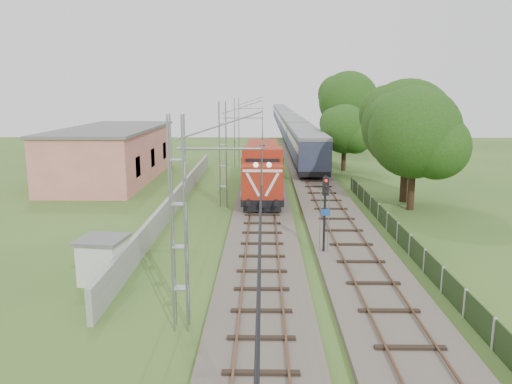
{
  "coord_description": "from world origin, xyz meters",
  "views": [
    {
      "loc": [
        0.05,
        -25.39,
        8.8
      ],
      "look_at": [
        -0.42,
        6.96,
        2.2
      ],
      "focal_mm": 35.0,
      "sensor_mm": 36.0,
      "label": 1
    }
  ],
  "objects_px": {
    "locomotive": "(263,168)",
    "coach_rake": "(286,120)",
    "relay_hut": "(103,260)",
    "signal_post": "(325,202)"
  },
  "relations": [
    {
      "from": "signal_post",
      "to": "relay_hut",
      "type": "relative_size",
      "value": 1.89
    },
    {
      "from": "locomotive",
      "to": "coach_rake",
      "type": "bearing_deg",
      "value": 85.59
    },
    {
      "from": "coach_rake",
      "to": "relay_hut",
      "type": "distance_m",
      "value": 86.31
    },
    {
      "from": "signal_post",
      "to": "relay_hut",
      "type": "xyz_separation_m",
      "value": [
        -10.73,
        -3.71,
        -1.96
      ]
    },
    {
      "from": "signal_post",
      "to": "relay_hut",
      "type": "height_order",
      "value": "signal_post"
    },
    {
      "from": "coach_rake",
      "to": "signal_post",
      "type": "height_order",
      "value": "signal_post"
    },
    {
      "from": "coach_rake",
      "to": "relay_hut",
      "type": "height_order",
      "value": "coach_rake"
    },
    {
      "from": "relay_hut",
      "to": "coach_rake",
      "type": "bearing_deg",
      "value": 81.74
    },
    {
      "from": "locomotive",
      "to": "signal_post",
      "type": "distance_m",
      "value": 17.24
    },
    {
      "from": "coach_rake",
      "to": "relay_hut",
      "type": "xyz_separation_m",
      "value": [
        -12.4,
        -85.4,
        -1.57
      ]
    }
  ]
}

